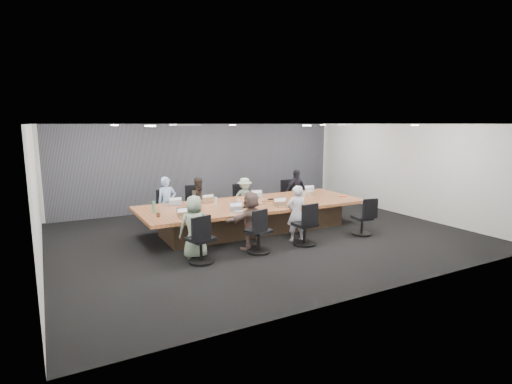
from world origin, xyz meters
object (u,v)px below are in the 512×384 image
laptop_3 (306,191)px  person_1 (200,201)px  conference_table (254,216)px  chair_1 (196,207)px  chair_2 (240,204)px  chair_7 (362,221)px  chair_5 (258,235)px  person_2 (245,198)px  person_3 (296,191)px  laptop_5 (240,212)px  laptop_4 (186,218)px  bottle_green_left (154,207)px  laptop_2 (253,197)px  chair_6 (305,228)px  snack_packet (343,196)px  person_4 (195,227)px  laptop_6 (284,207)px  bottle_clear (216,202)px  stapler (247,207)px  person_6 (296,214)px  chair_3 (290,198)px  canvas_bag (310,193)px  person_5 (251,220)px  laptop_1 (207,201)px  mug_brown (158,215)px  chair_4 (201,243)px  chair_0 (164,212)px  bottle_green_right (300,196)px  person_0 (167,203)px  laptop_0 (173,204)px

laptop_3 → person_1: bearing=-2.0°
conference_table → chair_1: size_ratio=6.98×
chair_2 → chair_7: same height
chair_5 → chair_7: (3.01, 0.00, -0.03)m
person_2 → laptop_3: (1.84, -0.55, 0.14)m
chair_7 → person_3: person_3 is taller
conference_table → person_1: bearing=126.9°
chair_7 → laptop_5: laptop_5 is taller
laptop_4 → bottle_green_left: size_ratio=1.11×
laptop_4 → laptop_2: bearing=35.6°
chair_6 → snack_packet: bearing=26.5°
person_4 → laptop_6: person_4 is taller
conference_table → chair_6: size_ratio=7.28×
laptop_4 → bottle_clear: size_ratio=1.32×
laptop_3 → stapler: size_ratio=1.80×
chair_7 → person_6: size_ratio=0.55×
chair_3 → canvas_bag: size_ratio=3.15×
chair_6 → person_5: person_5 is taller
laptop_5 → laptop_1: bearing=111.5°
person_1 → laptop_1: bearing=-100.4°
chair_5 → laptop_4: bearing=126.2°
laptop_1 → mug_brown: mug_brown is taller
person_2 → bottle_clear: person_2 is taller
person_1 → laptop_1: 0.56m
chair_4 → mug_brown: (-0.52, 1.31, 0.38)m
conference_table → chair_0: 2.59m
person_2 → canvas_bag: size_ratio=5.04×
chair_6 → bottle_clear: bottle_clear is taller
chair_7 → bottle_green_right: (-0.91, 1.45, 0.48)m
chair_0 → chair_4: chair_4 is taller
laptop_2 → stapler: bearing=66.3°
person_4 → bottle_clear: person_4 is taller
chair_0 → laptop_1: 1.36m
chair_4 → canvas_bag: size_ratio=3.41×
bottle_green_left → mug_brown: bearing=-93.3°
laptop_1 → snack_packet: (3.66, -1.21, 0.01)m
chair_3 → laptop_2: 2.08m
canvas_bag → snack_packet: (0.70, -0.62, -0.05)m
chair_5 → person_0: size_ratio=0.58×
person_1 → person_6: (1.44, -2.70, 0.02)m
chair_4 → person_0: size_ratio=0.59×
bottle_clear → person_1: bearing=88.2°
laptop_4 → person_1: bearing=65.7°
person_4 → canvas_bag: (4.08, 1.56, 0.13)m
person_1 → bottle_green_left: 2.04m
chair_5 → chair_7: 3.01m
laptop_0 → person_4: size_ratio=0.25×
laptop_1 → bottle_green_left: (-1.61, -0.69, 0.13)m
conference_table → person_5: 1.59m
bottle_green_left → laptop_3: bearing=8.1°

